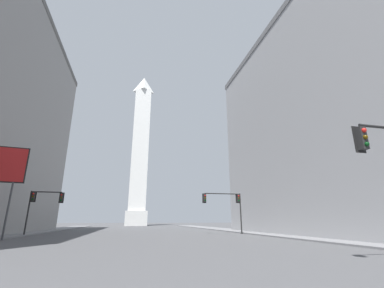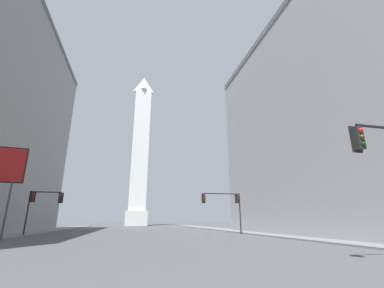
% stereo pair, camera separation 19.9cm
% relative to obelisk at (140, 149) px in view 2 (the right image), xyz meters
% --- Properties ---
extents(sidewalk_left, '(5.00, 110.72, 0.15)m').
position_rel_obelisk_xyz_m(sidewalk_left, '(-16.27, -59.05, -27.48)').
color(sidewalk_left, slate).
rests_on(sidewalk_left, ground_plane).
extents(sidewalk_right, '(5.00, 110.72, 0.15)m').
position_rel_obelisk_xyz_m(sidewalk_right, '(16.27, -59.05, -27.48)').
color(sidewalk_right, slate).
rests_on(sidewalk_right, ground_plane).
extents(building_right, '(24.80, 40.54, 29.84)m').
position_rel_obelisk_xyz_m(building_right, '(28.73, -67.85, -12.63)').
color(building_right, '#9E9EA0').
rests_on(building_right, ground_plane).
extents(obelisk, '(7.41, 7.41, 57.51)m').
position_rel_obelisk_xyz_m(obelisk, '(0.00, 0.00, 0.00)').
color(obelisk, silver).
rests_on(obelisk, ground_plane).
extents(traffic_light_mid_left, '(4.01, 0.52, 5.34)m').
position_rel_obelisk_xyz_m(traffic_light_mid_left, '(-12.84, -58.32, -23.52)').
color(traffic_light_mid_left, black).
rests_on(traffic_light_mid_left, ground_plane).
extents(traffic_light_mid_right, '(5.81, 0.52, 5.55)m').
position_rel_obelisk_xyz_m(traffic_light_mid_right, '(11.51, -59.24, -23.30)').
color(traffic_light_mid_right, black).
rests_on(traffic_light_mid_right, ground_plane).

